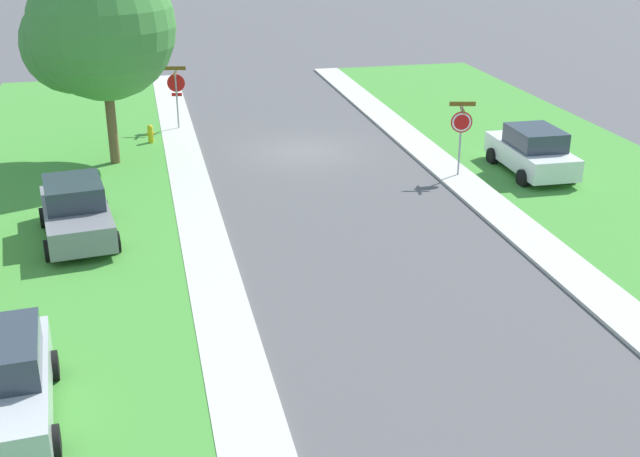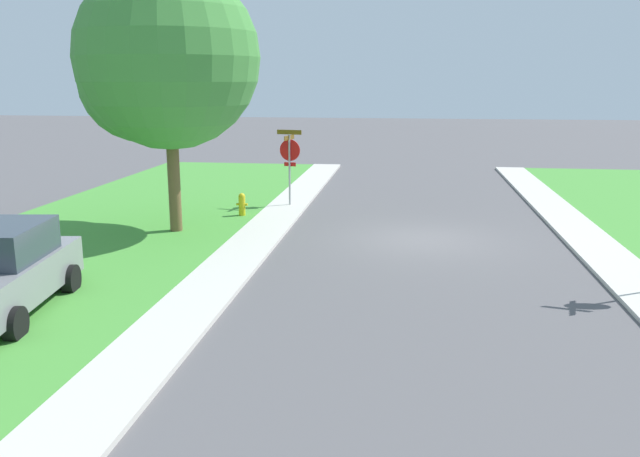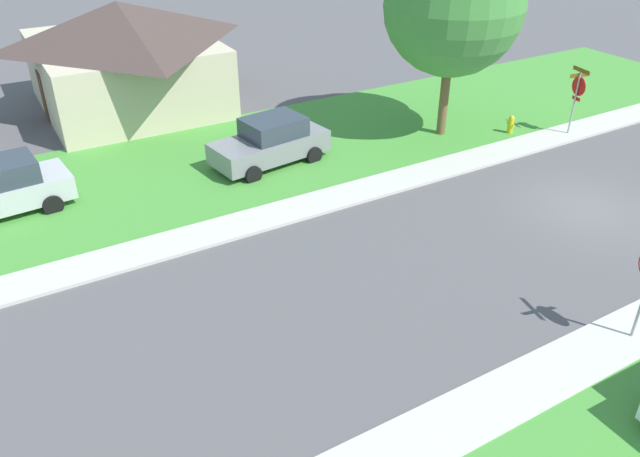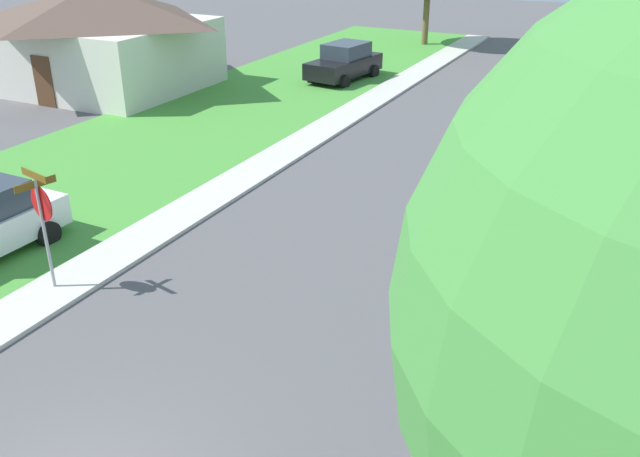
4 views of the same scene
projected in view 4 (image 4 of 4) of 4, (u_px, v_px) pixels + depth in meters
name	position (u px, v px, depth m)	size (l,w,h in m)	color
sidewalk_east	(559.00, 237.00, 17.35)	(1.40, 56.00, 0.10)	beige
sidewalk_west	(244.00, 177.00, 21.14)	(1.40, 56.00, 0.10)	beige
lawn_west	(125.00, 155.00, 23.04)	(8.00, 56.00, 0.08)	#479338
stop_sign_far_corner	(42.00, 211.00, 14.27)	(0.90, 0.90, 2.77)	#9E9EA3
car_black_behind_trees	(344.00, 62.00, 32.59)	(2.47, 4.50, 1.76)	black
house_left_setback	(101.00, 35.00, 30.61)	(9.04, 7.84, 4.60)	silver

